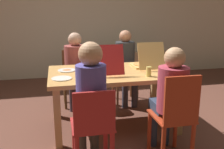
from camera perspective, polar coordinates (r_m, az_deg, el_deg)
The scene contains 20 objects.
ground_plane at distance 3.61m, azimuth 0.35°, elevation -11.27°, with size 20.00×20.00×0.00m, color brown.
back_wall at distance 6.12m, azimuth -5.82°, elevation 12.50°, with size 7.62×0.12×2.75m, color beige.
dining_table at distance 3.38m, azimuth 0.37°, elevation -0.76°, with size 1.69×1.07×0.77m.
chair_0 at distance 2.67m, azimuth 14.00°, elevation -9.25°, with size 0.38×0.44×0.97m.
person_0 at distance 2.72m, azimuth 12.93°, elevation -4.14°, with size 0.31×0.49×1.21m.
chair_1 at distance 4.30m, azimuth -8.16°, elevation 0.08°, with size 0.45×0.39×0.91m.
person_1 at distance 4.13m, azimuth -8.13°, elevation 2.56°, with size 0.36×0.50×1.21m.
chair_2 at distance 2.45m, azimuth -4.30°, elevation -12.12°, with size 0.40×0.40×0.88m.
person_2 at distance 2.47m, azimuth -4.89°, elevation -4.83°, with size 0.29×0.53×1.29m.
chair_3 at distance 4.46m, azimuth 2.62°, elevation 0.60°, with size 0.40×0.43×0.88m.
person_3 at distance 4.27m, azimuth 3.16°, elevation 3.07°, with size 0.33×0.53×1.24m.
pizza_box_0 at distance 3.29m, azimuth -1.43°, elevation 1.40°, with size 0.38×0.49×0.38m.
pizza_box_1 at distance 3.64m, azimuth 7.64°, elevation 2.50°, with size 0.37×0.52×0.37m.
plate_0 at distance 3.43m, azimuth -10.13°, elevation 0.98°, with size 0.24×0.24×0.03m.
plate_1 at distance 3.04m, azimuth -11.28°, elevation -0.88°, with size 0.24×0.24×0.01m.
plate_2 at distance 2.97m, azimuth -4.60°, elevation -0.93°, with size 0.21×0.21×0.03m.
plate_3 at distance 3.31m, azimuth 12.83°, elevation 0.37°, with size 0.22×0.22×0.03m.
drinking_glass_0 at distance 3.68m, azimuth -2.86°, elevation 3.06°, with size 0.07×0.07×0.14m, color silver.
drinking_glass_1 at distance 3.12m, azimuth 8.27°, elevation 0.66°, with size 0.06×0.06×0.12m, color #DDCD65.
couch at distance 5.66m, azimuth 2.14°, elevation 1.04°, with size 2.09×0.78×0.70m.
Camera 1 is at (-0.73, -3.18, 1.56)m, focal length 40.62 mm.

